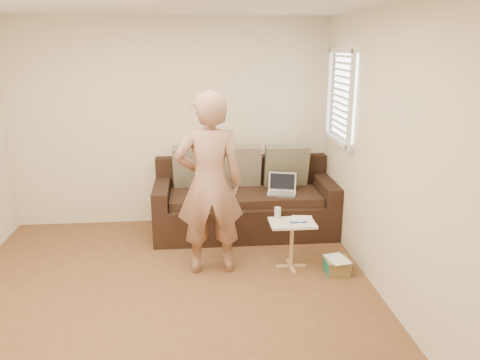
{
  "coord_description": "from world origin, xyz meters",
  "views": [
    {
      "loc": [
        0.32,
        -3.73,
        2.27
      ],
      "look_at": [
        0.8,
        1.4,
        0.78
      ],
      "focal_mm": 35.3,
      "sensor_mm": 36.0,
      "label": 1
    }
  ],
  "objects_px": {
    "drinking_glass": "(278,213)",
    "side_table": "(292,245)",
    "laptop_silver": "(281,194)",
    "sofa": "(245,199)",
    "striped_box": "(337,266)",
    "person": "(209,184)",
    "laptop_white": "(212,195)"
  },
  "relations": [
    {
      "from": "striped_box",
      "to": "person",
      "type": "bearing_deg",
      "value": 171.25
    },
    {
      "from": "sofa",
      "to": "drinking_glass",
      "type": "distance_m",
      "value": 0.97
    },
    {
      "from": "sofa",
      "to": "side_table",
      "type": "relative_size",
      "value": 4.32
    },
    {
      "from": "person",
      "to": "drinking_glass",
      "type": "xyz_separation_m",
      "value": [
        0.71,
        0.09,
        -0.36
      ]
    },
    {
      "from": "sofa",
      "to": "striped_box",
      "type": "distance_m",
      "value": 1.51
    },
    {
      "from": "laptop_silver",
      "to": "side_table",
      "type": "xyz_separation_m",
      "value": [
        -0.05,
        -0.88,
        -0.27
      ]
    },
    {
      "from": "sofa",
      "to": "striped_box",
      "type": "xyz_separation_m",
      "value": [
        0.83,
        -1.21,
        -0.35
      ]
    },
    {
      "from": "sofa",
      "to": "drinking_glass",
      "type": "xyz_separation_m",
      "value": [
        0.25,
        -0.92,
        0.14
      ]
    },
    {
      "from": "side_table",
      "to": "drinking_glass",
      "type": "distance_m",
      "value": 0.36
    },
    {
      "from": "sofa",
      "to": "laptop_white",
      "type": "height_order",
      "value": "sofa"
    },
    {
      "from": "person",
      "to": "side_table",
      "type": "xyz_separation_m",
      "value": [
        0.84,
        -0.02,
        -0.68
      ]
    },
    {
      "from": "laptop_silver",
      "to": "laptop_white",
      "type": "bearing_deg",
      "value": -167.33
    },
    {
      "from": "person",
      "to": "side_table",
      "type": "height_order",
      "value": "person"
    },
    {
      "from": "sofa",
      "to": "laptop_silver",
      "type": "distance_m",
      "value": 0.47
    },
    {
      "from": "side_table",
      "to": "striped_box",
      "type": "height_order",
      "value": "side_table"
    },
    {
      "from": "laptop_white",
      "to": "person",
      "type": "height_order",
      "value": "person"
    },
    {
      "from": "laptop_silver",
      "to": "drinking_glass",
      "type": "height_order",
      "value": "laptop_silver"
    },
    {
      "from": "drinking_glass",
      "to": "laptop_white",
      "type": "bearing_deg",
      "value": 128.66
    },
    {
      "from": "drinking_glass",
      "to": "striped_box",
      "type": "distance_m",
      "value": 0.81
    },
    {
      "from": "sofa",
      "to": "person",
      "type": "relative_size",
      "value": 1.18
    },
    {
      "from": "laptop_white",
      "to": "drinking_glass",
      "type": "distance_m",
      "value": 1.05
    },
    {
      "from": "laptop_white",
      "to": "sofa",
      "type": "bearing_deg",
      "value": 9.99
    },
    {
      "from": "side_table",
      "to": "laptop_silver",
      "type": "bearing_deg",
      "value": 87.01
    },
    {
      "from": "person",
      "to": "striped_box",
      "type": "height_order",
      "value": "person"
    },
    {
      "from": "laptop_white",
      "to": "drinking_glass",
      "type": "height_order",
      "value": "laptop_white"
    },
    {
      "from": "laptop_silver",
      "to": "side_table",
      "type": "height_order",
      "value": "laptop_silver"
    },
    {
      "from": "sofa",
      "to": "laptop_white",
      "type": "relative_size",
      "value": 6.5
    },
    {
      "from": "person",
      "to": "striped_box",
      "type": "relative_size",
      "value": 7.49
    },
    {
      "from": "drinking_glass",
      "to": "side_table",
      "type": "bearing_deg",
      "value": -39.46
    },
    {
      "from": "laptop_white",
      "to": "side_table",
      "type": "distance_m",
      "value": 1.25
    },
    {
      "from": "laptop_white",
      "to": "drinking_glass",
      "type": "relative_size",
      "value": 2.82
    },
    {
      "from": "laptop_white",
      "to": "side_table",
      "type": "bearing_deg",
      "value": -54.47
    }
  ]
}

